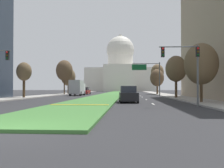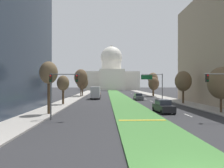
# 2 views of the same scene
# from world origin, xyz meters

# --- Properties ---
(ground_plane) EXTENTS (272.21, 272.21, 0.00)m
(ground_plane) POSITION_xyz_m (0.00, 61.87, 0.00)
(ground_plane) COLOR #2B2B2D
(grass_median) EXTENTS (5.52, 111.36, 0.14)m
(grass_median) POSITION_xyz_m (0.00, 55.68, 0.07)
(grass_median) COLOR #427A38
(grass_median) RESTS_ON ground_plane
(median_curb_nose) EXTENTS (4.96, 0.50, 0.04)m
(median_curb_nose) POSITION_xyz_m (0.00, 12.68, 0.16)
(median_curb_nose) COLOR gold
(median_curb_nose) RESTS_ON grass_median
(lane_dashes_right) EXTENTS (0.16, 56.29, 0.01)m
(lane_dashes_right) POSITION_xyz_m (6.59, 42.15, 0.00)
(lane_dashes_right) COLOR silver
(lane_dashes_right) RESTS_ON ground_plane
(sidewalk_left) EXTENTS (4.00, 111.36, 0.15)m
(sidewalk_left) POSITION_xyz_m (-12.42, 49.49, 0.07)
(sidewalk_left) COLOR #9E9991
(sidewalk_left) RESTS_ON ground_plane
(sidewalk_right) EXTENTS (4.00, 111.36, 0.15)m
(sidewalk_right) POSITION_xyz_m (12.42, 49.49, 0.07)
(sidewalk_right) COLOR #9E9991
(sidewalk_right) RESTS_ON ground_plane
(capitol_building) EXTENTS (34.97, 24.97, 29.79)m
(capitol_building) POSITION_xyz_m (0.00, 123.02, 10.40)
(capitol_building) COLOR silver
(capitol_building) RESTS_ON ground_plane
(traffic_light_near_right) EXTENTS (3.34, 0.35, 5.20)m
(traffic_light_near_right) POSITION_xyz_m (9.08, 12.90, 3.80)
(traffic_light_near_right) COLOR #515456
(traffic_light_near_right) RESTS_ON ground_plane
(overhead_guide_sign) EXTENTS (5.38, 0.20, 6.50)m
(overhead_guide_sign) POSITION_xyz_m (8.15, 40.01, 4.64)
(overhead_guide_sign) COLOR #515456
(overhead_guide_sign) RESTS_ON ground_plane
(street_tree_right_near) EXTENTS (3.45, 3.45, 6.25)m
(street_tree_right_near) POSITION_xyz_m (11.69, 18.10, 4.08)
(street_tree_right_near) COLOR #4C3823
(street_tree_right_near) RESTS_ON ground_plane
(street_tree_left_mid) EXTENTS (2.28, 2.28, 5.55)m
(street_tree_left_mid) POSITION_xyz_m (-11.83, 29.07, 4.04)
(street_tree_left_mid) COLOR #4C3823
(street_tree_left_mid) RESTS_ON ground_plane
(street_tree_right_mid) EXTENTS (3.17, 3.17, 6.49)m
(street_tree_right_mid) POSITION_xyz_m (11.37, 30.16, 4.48)
(street_tree_right_mid) COLOR #4C3823
(street_tree_right_mid) RESTS_ON ground_plane
(street_tree_left_far) EXTENTS (4.04, 4.04, 8.41)m
(street_tree_left_far) POSITION_xyz_m (-11.40, 51.75, 5.87)
(street_tree_left_far) COLOR #4C3823
(street_tree_left_far) RESTS_ON ground_plane
(street_tree_right_far) EXTENTS (3.32, 3.32, 6.14)m
(street_tree_right_far) POSITION_xyz_m (11.04, 52.37, 4.05)
(street_tree_right_far) COLOR #4C3823
(street_tree_right_far) RESTS_ON ground_plane
(street_tree_left_distant) EXTENTS (3.75, 3.75, 6.88)m
(street_tree_left_distant) POSITION_xyz_m (-11.44, 55.89, 4.52)
(street_tree_left_distant) COLOR #4C3823
(street_tree_left_distant) RESTS_ON ground_plane
(street_tree_right_distant) EXTENTS (3.21, 3.21, 7.59)m
(street_tree_right_distant) POSITION_xyz_m (11.41, 54.87, 5.53)
(street_tree_right_distant) COLOR #4C3823
(street_tree_right_distant) RESTS_ON ground_plane
(sedan_lead_stopped) EXTENTS (2.20, 4.36, 1.80)m
(sedan_lead_stopped) POSITION_xyz_m (4.14, 19.07, 0.84)
(sedan_lead_stopped) COLOR black
(sedan_lead_stopped) RESTS_ON ground_plane
(sedan_midblock) EXTENTS (1.93, 4.60, 1.62)m
(sedan_midblock) POSITION_xyz_m (4.22, 40.28, 0.77)
(sedan_midblock) COLOR #4C5156
(sedan_midblock) RESTS_ON ground_plane
(sedan_distant) EXTENTS (2.07, 4.60, 1.84)m
(sedan_distant) POSITION_xyz_m (-6.51, 53.24, 0.85)
(sedan_distant) COLOR maroon
(sedan_distant) RESTS_ON ground_plane
(box_truck_delivery) EXTENTS (2.40, 6.40, 3.20)m
(box_truck_delivery) POSITION_xyz_m (-6.51, 43.53, 1.68)
(box_truck_delivery) COLOR silver
(box_truck_delivery) RESTS_ON ground_plane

